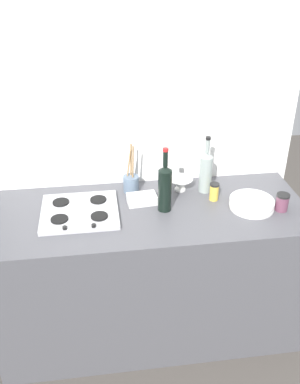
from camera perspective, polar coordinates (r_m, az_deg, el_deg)
The scene contains 12 objects.
ground_plane at distance 2.98m, azimuth 0.00°, elevation -17.27°, with size 6.00×6.00×0.00m, color #47423D.
counter_block at distance 2.66m, azimuth 0.00°, elevation -10.68°, with size 1.80×0.70×0.90m, color #4C4C51.
backsplash_panel at distance 2.62m, azimuth -1.14°, elevation 6.22°, with size 1.90×0.06×2.26m, color white.
stovetop_hob at distance 2.39m, azimuth -9.41°, elevation -2.59°, with size 0.42×0.39×0.04m.
plate_stack at distance 2.47m, azimuth 13.50°, elevation -1.53°, with size 0.25×0.25×0.05m.
wine_bottle_leftmost at distance 2.33m, azimuth 2.01°, elevation 0.68°, with size 0.08×0.08×0.38m.
wine_bottle_mid_left at distance 2.55m, azimuth 7.51°, elevation 2.81°, with size 0.08×0.08×0.35m.
mixing_bowl at distance 2.58m, azimuth 4.08°, elevation 1.11°, with size 0.15×0.15×0.08m.
butter_dish at distance 2.45m, azimuth -1.11°, elevation -0.95°, with size 0.17×0.10×0.05m, color white.
utensil_crock at distance 2.56m, azimuth -2.56°, elevation 1.26°, with size 0.09×0.09×0.31m.
condiment_jar_front at distance 2.50m, azimuth 8.60°, elevation 0.06°, with size 0.06×0.06×0.11m.
condiment_jar_rear at distance 2.49m, azimuth 17.33°, elevation -1.31°, with size 0.07×0.07×0.10m.
Camera 1 is at (-0.28, -2.00, 2.19)m, focal length 39.71 mm.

